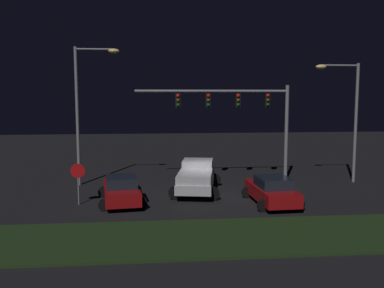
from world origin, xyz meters
TOP-DOWN VIEW (x-y plane):
  - ground_plane at (0.00, 0.00)m, footprint 80.00×80.00m
  - grass_median at (0.00, -7.86)m, footprint 25.90×4.73m
  - pickup_truck at (-0.32, 0.62)m, footprint 3.53×5.67m
  - car_sedan at (-4.68, -1.74)m, footprint 2.83×4.58m
  - car_sedan_far at (3.39, -2.73)m, footprint 2.62×4.48m
  - traffic_signal_gantry at (2.77, 3.41)m, footprint 10.32×0.56m
  - street_lamp_left at (-7.18, 3.29)m, footprint 2.85×0.44m
  - street_lamp_right at (9.93, 2.48)m, footprint 2.99×0.44m
  - stop_sign at (-6.93, -1.88)m, footprint 0.76×0.08m

SIDE VIEW (x-z plane):
  - ground_plane at x=0.00m, z-range 0.00..0.00m
  - grass_median at x=0.00m, z-range 0.00..0.10m
  - car_sedan at x=-4.68m, z-range -0.02..1.49m
  - car_sedan_far at x=3.39m, z-range -0.02..1.49m
  - pickup_truck at x=-0.32m, z-range 0.10..1.90m
  - stop_sign at x=-6.93m, z-range 0.45..2.68m
  - traffic_signal_gantry at x=2.77m, z-range 1.78..8.28m
  - street_lamp_right at x=9.93m, z-range 1.08..9.00m
  - street_lamp_left at x=-7.18m, z-range 1.11..9.99m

